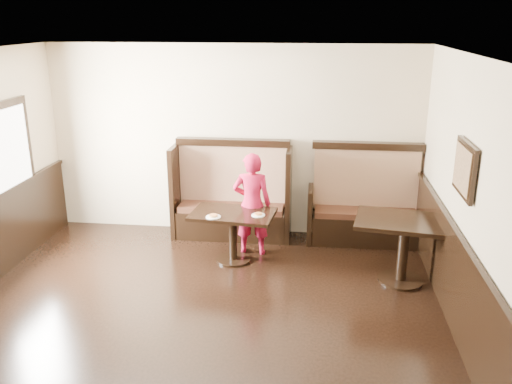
% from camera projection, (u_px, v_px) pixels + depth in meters
% --- Properties ---
extents(ground, '(7.00, 7.00, 0.00)m').
position_uv_depth(ground, '(179.00, 367.00, 5.12)').
color(ground, black).
rests_on(ground, ground).
extents(room_shell, '(7.00, 7.00, 7.00)m').
position_uv_depth(room_shell, '(153.00, 288.00, 5.21)').
color(room_shell, beige).
rests_on(room_shell, ground).
extents(booth_main, '(1.75, 0.72, 1.45)m').
position_uv_depth(booth_main, '(232.00, 201.00, 8.07)').
color(booth_main, black).
rests_on(booth_main, ground).
extents(booth_neighbor, '(1.65, 0.72, 1.45)m').
position_uv_depth(booth_neighbor, '(365.00, 210.00, 7.87)').
color(booth_neighbor, black).
rests_on(booth_neighbor, ground).
extents(table_main, '(1.15, 0.79, 0.69)m').
position_uv_depth(table_main, '(233.00, 224.00, 7.19)').
color(table_main, black).
rests_on(table_main, ground).
extents(table_neighbor, '(1.29, 0.95, 0.82)m').
position_uv_depth(table_neighbor, '(404.00, 236.00, 6.58)').
color(table_neighbor, black).
rests_on(table_neighbor, ground).
extents(child, '(0.53, 0.35, 1.44)m').
position_uv_depth(child, '(252.00, 204.00, 7.38)').
color(child, '#AB1233').
rests_on(child, ground).
extents(pizza_plate_left, '(0.19, 0.19, 0.04)m').
position_uv_depth(pizza_plate_left, '(213.00, 216.00, 6.97)').
color(pizza_plate_left, white).
rests_on(pizza_plate_left, table_main).
extents(pizza_plate_right, '(0.18, 0.18, 0.03)m').
position_uv_depth(pizza_plate_right, '(258.00, 215.00, 7.03)').
color(pizza_plate_right, white).
rests_on(pizza_plate_right, table_main).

